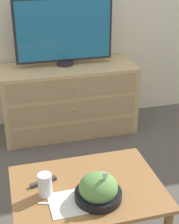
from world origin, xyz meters
The scene contains 9 objects.
ground_plane centered at (0.00, 0.00, 0.00)m, with size 12.00×12.00×0.00m, color #56514C.
dresser centered at (0.03, -0.26, 0.30)m, with size 1.15×0.47×0.61m.
tv centered at (0.01, -0.20, 0.89)m, with size 0.81×0.14×0.56m.
coffee_table centered at (-0.16, -1.64, 0.37)m, with size 0.75×0.55×0.44m.
takeout_bowl centered at (-0.14, -1.74, 0.49)m, with size 0.23×0.23×0.17m.
drink_cup centered at (-0.37, -1.65, 0.49)m, with size 0.07×0.07×0.12m.
napkin centered at (-0.28, -1.74, 0.44)m, with size 0.19×0.19×0.00m.
knife centered at (-0.34, -1.73, 0.44)m, with size 0.16×0.06×0.01m.
remote_control centered at (-0.37, -1.56, 0.45)m, with size 0.14×0.06×0.02m.
Camera 1 is at (-0.51, -2.98, 1.53)m, focal length 55.00 mm.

